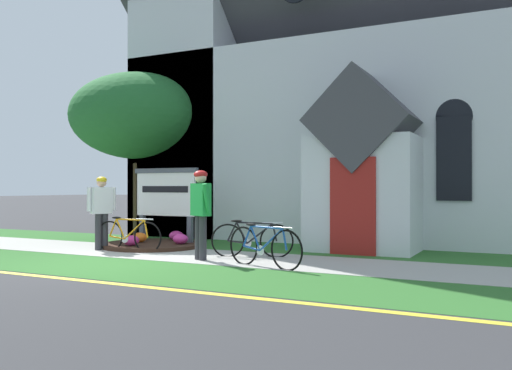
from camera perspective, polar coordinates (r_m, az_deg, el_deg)
name	(u,v)px	position (r m, az deg, el deg)	size (l,w,h in m)	color
ground	(215,244)	(14.01, -4.37, -6.20)	(140.00, 140.00, 0.00)	#333335
sidewalk_slab	(236,258)	(11.21, -2.08, -7.67)	(32.00, 2.14, 0.01)	#A8A59E
grass_verge	(175,273)	(9.40, -8.49, -9.12)	(32.00, 2.17, 0.01)	#2D6628
church_lawn	(279,248)	(13.11, 2.42, -6.59)	(24.00, 2.12, 0.01)	#2D6628
curb_paint_stripe	(127,285)	(8.43, -13.41, -10.16)	(28.00, 0.16, 0.01)	yellow
church_building	(332,76)	(18.45, 8.01, 11.21)	(11.50, 11.02, 14.60)	silver
church_sign	(166,195)	(13.85, -9.45, -1.03)	(1.88, 0.14, 1.93)	#474C56
flower_bed	(154,244)	(13.50, -10.68, -6.08)	(2.46, 2.46, 0.34)	#382319
bicycle_blue	(128,235)	(12.67, -13.26, -5.16)	(1.70, 0.22, 0.80)	black
bicycle_silver	(252,239)	(11.37, -0.46, -5.73)	(1.63, 0.65, 0.79)	black
bicycle_yellow	(264,246)	(9.95, 0.84, -6.45)	(1.73, 0.58, 0.80)	black
cyclist_in_green_jersey	(201,207)	(10.88, -5.82, -2.28)	(0.58, 0.60, 1.79)	#2D2D33
cyclist_in_blue_jersey	(102,207)	(13.07, -15.88, -2.22)	(0.39, 0.59, 1.70)	#2D2D33
yard_deciduous_tree	(139,117)	(16.98, -12.19, 6.98)	(4.10, 4.10, 4.90)	#3D2D1E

